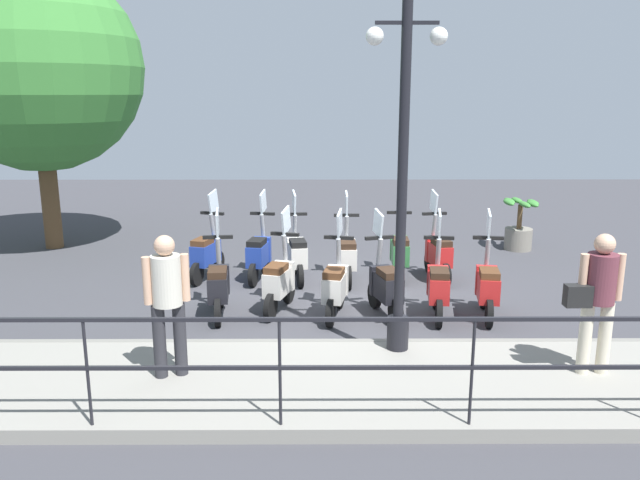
# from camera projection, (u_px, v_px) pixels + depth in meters

# --- Properties ---
(ground_plane) EXTENTS (28.00, 28.00, 0.00)m
(ground_plane) POSITION_uv_depth(u_px,v_px,m) (351.00, 297.00, 10.00)
(ground_plane) COLOR #38383D
(promenade_walkway) EXTENTS (2.20, 20.00, 0.15)m
(promenade_walkway) POSITION_uv_depth(u_px,v_px,m) (366.00, 381.00, 6.92)
(promenade_walkway) COLOR gray
(promenade_walkway) RESTS_ON ground_plane
(fence_railing) EXTENTS (0.04, 16.03, 1.07)m
(fence_railing) POSITION_uv_depth(u_px,v_px,m) (377.00, 349.00, 5.71)
(fence_railing) COLOR black
(fence_railing) RESTS_ON promenade_walkway
(lamp_post_near) EXTENTS (0.26, 0.90, 4.16)m
(lamp_post_near) POSITION_uv_depth(u_px,v_px,m) (402.00, 200.00, 7.21)
(lamp_post_near) COLOR black
(lamp_post_near) RESTS_ON promenade_walkway
(pedestrian_with_bag) EXTENTS (0.33, 0.65, 1.59)m
(pedestrian_with_bag) POSITION_uv_depth(u_px,v_px,m) (598.00, 293.00, 6.76)
(pedestrian_with_bag) COLOR beige
(pedestrian_with_bag) RESTS_ON promenade_walkway
(pedestrian_distant) EXTENTS (0.40, 0.47, 1.59)m
(pedestrian_distant) POSITION_uv_depth(u_px,v_px,m) (167.00, 295.00, 6.69)
(pedestrian_distant) COLOR #28282D
(pedestrian_distant) RESTS_ON promenade_walkway
(tree_large) EXTENTS (4.16, 4.16, 5.78)m
(tree_large) POSITION_uv_depth(u_px,v_px,m) (37.00, 67.00, 12.40)
(tree_large) COLOR brown
(tree_large) RESTS_ON ground_plane
(potted_palm) EXTENTS (1.06, 0.66, 1.05)m
(potted_palm) POSITION_uv_depth(u_px,v_px,m) (519.00, 229.00, 12.97)
(potted_palm) COLOR slate
(potted_palm) RESTS_ON ground_plane
(scooter_near_0) EXTENTS (1.23, 0.46, 1.54)m
(scooter_near_0) POSITION_uv_depth(u_px,v_px,m) (487.00, 286.00, 9.00)
(scooter_near_0) COLOR black
(scooter_near_0) RESTS_ON ground_plane
(scooter_near_1) EXTENTS (1.23, 0.44, 1.54)m
(scooter_near_1) POSITION_uv_depth(u_px,v_px,m) (438.00, 286.00, 9.01)
(scooter_near_1) COLOR black
(scooter_near_1) RESTS_ON ground_plane
(scooter_near_2) EXTENTS (1.21, 0.53, 1.54)m
(scooter_near_2) POSITION_uv_depth(u_px,v_px,m) (385.00, 285.00, 9.02)
(scooter_near_2) COLOR black
(scooter_near_2) RESTS_ON ground_plane
(scooter_near_3) EXTENTS (1.22, 0.49, 1.54)m
(scooter_near_3) POSITION_uv_depth(u_px,v_px,m) (335.00, 285.00, 9.02)
(scooter_near_3) COLOR black
(scooter_near_3) RESTS_ON ground_plane
(scooter_near_4) EXTENTS (1.20, 0.53, 1.54)m
(scooter_near_4) POSITION_uv_depth(u_px,v_px,m) (280.00, 280.00, 9.25)
(scooter_near_4) COLOR black
(scooter_near_4) RESTS_ON ground_plane
(scooter_near_5) EXTENTS (1.23, 0.44, 1.54)m
(scooter_near_5) POSITION_uv_depth(u_px,v_px,m) (219.00, 285.00, 9.05)
(scooter_near_5) COLOR black
(scooter_near_5) RESTS_ON ground_plane
(scooter_far_0) EXTENTS (1.23, 0.46, 1.54)m
(scooter_far_0) POSITION_uv_depth(u_px,v_px,m) (438.00, 253.00, 10.84)
(scooter_far_0) COLOR black
(scooter_far_0) RESTS_ON ground_plane
(scooter_far_1) EXTENTS (1.23, 0.44, 1.54)m
(scooter_far_1) POSITION_uv_depth(u_px,v_px,m) (400.00, 252.00, 10.94)
(scooter_far_1) COLOR black
(scooter_far_1) RESTS_ON ground_plane
(scooter_far_2) EXTENTS (1.23, 0.44, 1.54)m
(scooter_far_2) POSITION_uv_depth(u_px,v_px,m) (347.00, 255.00, 10.69)
(scooter_far_2) COLOR black
(scooter_far_2) RESTS_ON ground_plane
(scooter_far_3) EXTENTS (1.23, 0.46, 1.54)m
(scooter_far_3) POSITION_uv_depth(u_px,v_px,m) (297.00, 254.00, 10.79)
(scooter_far_3) COLOR black
(scooter_far_3) RESTS_ON ground_plane
(scooter_far_4) EXTENTS (1.22, 0.47, 1.54)m
(scooter_far_4) POSITION_uv_depth(u_px,v_px,m) (259.00, 253.00, 10.84)
(scooter_far_4) COLOR black
(scooter_far_4) RESTS_ON ground_plane
(scooter_far_5) EXTENTS (1.20, 0.54, 1.54)m
(scooter_far_5) POSITION_uv_depth(u_px,v_px,m) (207.00, 252.00, 10.88)
(scooter_far_5) COLOR black
(scooter_far_5) RESTS_ON ground_plane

